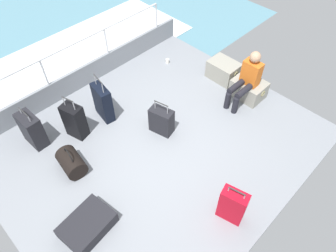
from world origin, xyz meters
The scene contains 15 objects.
ground_plane centered at (0.00, 0.00, -0.03)m, with size 4.40×5.20×0.06m, color gray.
gunwale_port centered at (-2.17, 0.00, 0.23)m, with size 0.06×5.20×0.45m, color gray.
railing_port centered at (-2.17, 0.00, 0.78)m, with size 0.04×4.20×1.02m.
sea_wake centered at (-3.60, 0.00, -0.34)m, with size 12.00×12.00×0.01m.
cargo_crate_0 centered at (-0.30, 2.19, 0.20)m, with size 0.64×0.44×0.39m.
cargo_crate_1 centered at (0.39, 2.10, 0.18)m, with size 0.65×0.47×0.36m.
passenger_seated centered at (0.39, 1.92, 0.55)m, with size 0.34×0.66×1.06m.
suitcase_0 centered at (1.70, -0.19, 0.31)m, with size 0.40×0.27×0.71m.
suitcase_1 centered at (-1.17, -0.22, 0.35)m, with size 0.47×0.26×0.90m.
suitcase_2 centered at (0.40, -1.75, 0.11)m, with size 0.60×0.77×0.22m.
suitcase_3 centered at (-0.17, 0.26, 0.25)m, with size 0.45×0.31×0.68m.
suitcase_4 centered at (-1.17, -0.83, 0.34)m, with size 0.40×0.31×0.86m.
suitcase_5 centered at (-1.52, -1.44, 0.31)m, with size 0.44×0.26×0.76m.
duffel_bag centered at (-0.60, -1.32, 0.17)m, with size 0.53×0.39×0.48m.
paper_cup centered at (-1.48, 1.74, 0.05)m, with size 0.08×0.08×0.10m, color white.
Camera 1 is at (2.48, -2.25, 4.27)m, focal length 33.28 mm.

